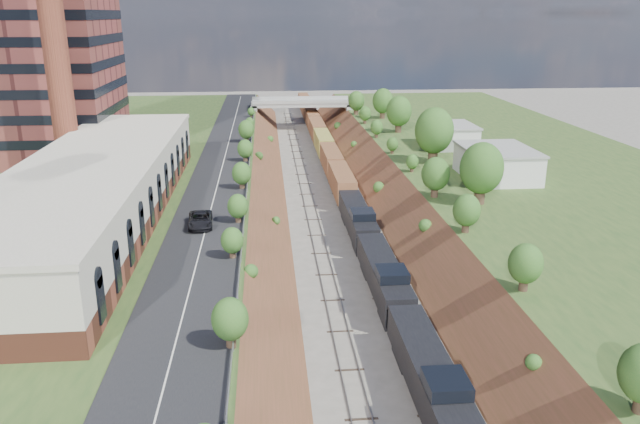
# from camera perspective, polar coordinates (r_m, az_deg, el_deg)

# --- Properties ---
(platform_left) EXTENTS (44.00, 180.00, 5.00)m
(platform_left) POSITION_cam_1_polar(r_m,az_deg,el_deg) (97.38, -19.25, 2.00)
(platform_left) COLOR #2E4D1F
(platform_left) RESTS_ON ground
(platform_right) EXTENTS (44.00, 180.00, 5.00)m
(platform_right) POSITION_cam_1_polar(r_m,az_deg,el_deg) (103.13, 19.08, 2.86)
(platform_right) COLOR #2E4D1F
(platform_right) RESTS_ON ground
(embankment_left) EXTENTS (10.00, 180.00, 10.00)m
(embankment_left) POSITION_cam_1_polar(r_m,az_deg,el_deg) (95.02, -6.14, 0.97)
(embankment_left) COLOR brown
(embankment_left) RESTS_ON ground
(embankment_right) EXTENTS (10.00, 180.00, 10.00)m
(embankment_right) POSITION_cam_1_polar(r_m,az_deg,el_deg) (97.02, 6.96, 1.29)
(embankment_right) COLOR brown
(embankment_right) RESTS_ON ground
(rail_left_track) EXTENTS (1.58, 180.00, 0.18)m
(rail_left_track) POSITION_cam_1_polar(r_m,az_deg,el_deg) (95.17, -1.08, 1.15)
(rail_left_track) COLOR gray
(rail_left_track) RESTS_ON ground
(rail_right_track) EXTENTS (1.58, 180.00, 0.18)m
(rail_right_track) POSITION_cam_1_polar(r_m,az_deg,el_deg) (95.64, 2.03, 1.23)
(rail_right_track) COLOR gray
(rail_right_track) RESTS_ON ground
(road) EXTENTS (8.00, 180.00, 0.10)m
(road) POSITION_cam_1_polar(r_m,az_deg,el_deg) (93.91, -8.99, 3.84)
(road) COLOR black
(road) RESTS_ON platform_left
(guardrail) EXTENTS (0.10, 171.00, 0.70)m
(guardrail) POSITION_cam_1_polar(r_m,az_deg,el_deg) (93.40, -6.50, 4.19)
(guardrail) COLOR #99999E
(guardrail) RESTS_ON platform_left
(commercial_building) EXTENTS (14.30, 62.30, 7.00)m
(commercial_building) POSITION_cam_1_polar(r_m,az_deg,el_deg) (74.05, -19.90, 2.00)
(commercial_building) COLOR brown
(commercial_building) RESTS_ON platform_left
(smokestack) EXTENTS (3.20, 3.20, 40.00)m
(smokestack) POSITION_cam_1_polar(r_m,az_deg,el_deg) (91.20, -23.21, 14.96)
(smokestack) COLOR brown
(smokestack) RESTS_ON platform_left
(overpass) EXTENTS (24.50, 8.30, 7.40)m
(overpass) POSITION_cam_1_polar(r_m,az_deg,el_deg) (154.87, -1.73, 9.44)
(overpass) COLOR gray
(overpass) RESTS_ON ground
(white_building_near) EXTENTS (9.00, 12.00, 4.00)m
(white_building_near) POSITION_cam_1_polar(r_m,az_deg,el_deg) (91.32, 15.87, 4.25)
(white_building_near) COLOR silver
(white_building_near) RESTS_ON platform_right
(white_building_far) EXTENTS (8.00, 10.00, 3.60)m
(white_building_far) POSITION_cam_1_polar(r_m,az_deg,el_deg) (111.59, 11.71, 6.81)
(white_building_far) COLOR silver
(white_building_far) RESTS_ON platform_right
(tree_right_large) EXTENTS (5.25, 5.25, 7.61)m
(tree_right_large) POSITION_cam_1_polar(r_m,az_deg,el_deg) (77.61, 14.56, 3.86)
(tree_right_large) COLOR #473323
(tree_right_large) RESTS_ON platform_right
(tree_left_crest) EXTENTS (2.45, 2.45, 3.55)m
(tree_left_crest) POSITION_cam_1_polar(r_m,az_deg,el_deg) (54.94, -7.84, -4.01)
(tree_left_crest) COLOR #473323
(tree_left_crest) RESTS_ON platform_left
(freight_train) EXTENTS (2.85, 161.31, 4.55)m
(freight_train) POSITION_cam_1_polar(r_m,az_deg,el_deg) (117.04, 0.69, 5.53)
(freight_train) COLOR black
(freight_train) RESTS_ON ground
(suv) EXTENTS (2.92, 5.66, 1.53)m
(suv) POSITION_cam_1_polar(r_m,az_deg,el_deg) (68.83, -10.88, -0.69)
(suv) COLOR black
(suv) RESTS_ON road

